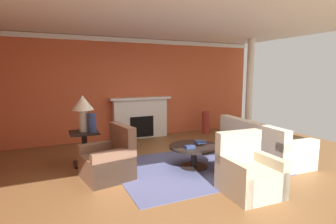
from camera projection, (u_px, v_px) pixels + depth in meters
name	position (u px, v px, depth m)	size (l,w,h in m)	color
ground_plane	(179.00, 170.00, 5.22)	(9.82, 9.82, 0.00)	brown
wall_fireplace	(132.00, 89.00, 7.75)	(8.15, 0.12, 2.89)	#C65633
ceiling_panel	(172.00, 19.00, 5.06)	(8.15, 6.58, 0.06)	white
crown_moulding	(131.00, 40.00, 7.48)	(8.15, 0.08, 0.12)	white
area_rug	(194.00, 167.00, 5.36)	(3.10, 2.33, 0.01)	#4C517A
fireplace	(140.00, 119.00, 7.76)	(1.80, 0.35, 1.20)	white
sofa	(261.00, 145.00, 5.92)	(1.03, 2.15, 0.85)	beige
armchair_near_window	(109.00, 161.00, 4.78)	(0.93, 0.93, 0.95)	brown
armchair_facing_fireplace	(248.00, 174.00, 4.17)	(0.84, 0.84, 0.95)	#C1B293
coffee_table	(194.00, 151.00, 5.31)	(1.00, 1.00, 0.45)	black
side_table	(85.00, 146.00, 5.48)	(0.56, 0.56, 0.70)	black
table_lamp	(83.00, 106.00, 5.36)	(0.44, 0.44, 0.75)	beige
vase_on_side_table	(92.00, 123.00, 5.37)	(0.17, 0.17, 0.38)	navy
vase_tall_corner	(206.00, 122.00, 8.39)	(0.25, 0.25, 0.69)	#9E3328
book_red_cover	(190.00, 147.00, 5.13)	(0.19, 0.14, 0.05)	navy
book_art_folio	(200.00, 142.00, 5.30)	(0.20, 0.15, 0.05)	navy
column_white	(249.00, 88.00, 7.93)	(0.20, 0.20, 2.89)	white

